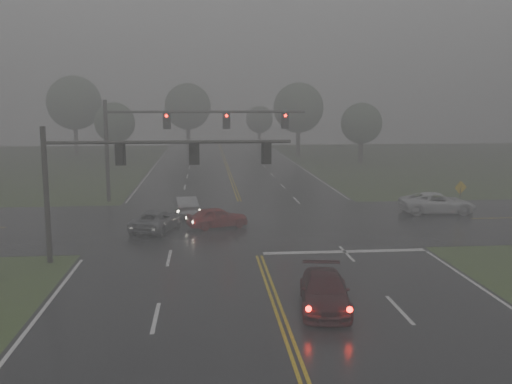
{
  "coord_description": "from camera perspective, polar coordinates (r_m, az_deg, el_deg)",
  "views": [
    {
      "loc": [
        -2.66,
        -13.74,
        7.67
      ],
      "look_at": [
        0.03,
        16.0,
        2.97
      ],
      "focal_mm": 40.0,
      "sensor_mm": 36.0,
      "label": 1
    }
  ],
  "objects": [
    {
      "name": "tree_ne_a",
      "position": [
        82.11,
        4.27,
        8.39
      ],
      "size": [
        7.15,
        7.15,
        10.5
      ],
      "color": "#2F261F",
      "rests_on": "ground"
    },
    {
      "name": "car_grey",
      "position": [
        35.07,
        -9.83,
        -3.82
      ],
      "size": [
        3.35,
        4.9,
        1.24
      ],
      "primitive_type": "imported",
      "rotation": [
        0.0,
        0.0,
        2.83
      ],
      "color": "#515358",
      "rests_on": "ground"
    },
    {
      "name": "tree_n_far",
      "position": [
        101.86,
        0.34,
        7.25
      ],
      "size": [
        4.82,
        4.82,
        7.08
      ],
      "color": "#2F261F",
      "rests_on": "ground"
    },
    {
      "name": "tree_nw_b",
      "position": [
        88.14,
        -17.71,
        8.48
      ],
      "size": [
        7.86,
        7.86,
        11.55
      ],
      "color": "#2F261F",
      "rests_on": "ground"
    },
    {
      "name": "stop_bar",
      "position": [
        30.03,
        8.86,
        -5.96
      ],
      "size": [
        8.5,
        0.5,
        0.01
      ],
      "primitive_type": "cube",
      "color": "silver",
      "rests_on": "ground"
    },
    {
      "name": "cross_street",
      "position": [
        36.65,
        -0.89,
        -3.13
      ],
      "size": [
        120.0,
        14.0,
        0.02
      ],
      "primitive_type": "cube",
      "color": "black",
      "rests_on": "ground"
    },
    {
      "name": "sedan_silver",
      "position": [
        39.51,
        -7.04,
        -2.31
      ],
      "size": [
        1.99,
        4.16,
        1.31
      ],
      "primitive_type": "imported",
      "rotation": [
        0.0,
        0.0,
        3.3
      ],
      "color": "gray",
      "rests_on": "ground"
    },
    {
      "name": "tree_n_mid",
      "position": [
        91.49,
        -6.85,
        8.49
      ],
      "size": [
        7.28,
        7.28,
        10.69
      ],
      "color": "#2F261F",
      "rests_on": "ground"
    },
    {
      "name": "signal_gantry_far",
      "position": [
        44.98,
        -8.55,
        6.19
      ],
      "size": [
        15.61,
        0.4,
        7.88
      ],
      "color": "black",
      "rests_on": "ground"
    },
    {
      "name": "pickup_white",
      "position": [
        41.84,
        17.64,
        -2.04
      ],
      "size": [
        5.28,
        2.64,
        1.44
      ],
      "primitive_type": "imported",
      "rotation": [
        0.0,
        0.0,
        1.52
      ],
      "color": "silver",
      "rests_on": "ground"
    },
    {
      "name": "sedan_maroon",
      "position": [
        22.05,
        6.84,
        -11.47
      ],
      "size": [
        2.38,
        4.62,
        1.28
      ],
      "primitive_type": "imported",
      "rotation": [
        0.0,
        0.0,
        -0.14
      ],
      "color": "#36090F",
      "rests_on": "ground"
    },
    {
      "name": "tree_nw_a",
      "position": [
        77.04,
        -13.94,
        6.74
      ],
      "size": [
        5.23,
        5.23,
        7.69
      ],
      "color": "#2F261F",
      "rests_on": "ground"
    },
    {
      "name": "sedan_red",
      "position": [
        35.44,
        -3.87,
        -3.57
      ],
      "size": [
        4.03,
        2.56,
        1.28
      ],
      "primitive_type": "imported",
      "rotation": [
        0.0,
        0.0,
        1.87
      ],
      "color": "maroon",
      "rests_on": "ground"
    },
    {
      "name": "sign_diamond_east",
      "position": [
        41.88,
        19.76,
        0.05
      ],
      "size": [
        0.96,
        0.24,
        2.34
      ],
      "rotation": [
        0.0,
        0.0,
        0.21
      ],
      "color": "black",
      "rests_on": "ground"
    },
    {
      "name": "tree_e_near",
      "position": [
        74.06,
        10.5,
        6.75
      ],
      "size": [
        5.21,
        5.21,
        7.65
      ],
      "color": "#2F261F",
      "rests_on": "ground"
    },
    {
      "name": "signal_gantry_near",
      "position": [
        27.99,
        -13.15,
        2.45
      ],
      "size": [
        11.85,
        0.29,
        6.57
      ],
      "color": "black",
      "rests_on": "ground"
    },
    {
      "name": "main_road",
      "position": [
        34.7,
        -0.64,
        -3.82
      ],
      "size": [
        18.0,
        160.0,
        0.02
      ],
      "primitive_type": "cube",
      "color": "black",
      "rests_on": "ground"
    }
  ]
}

